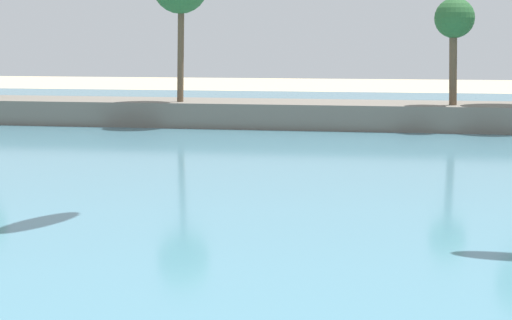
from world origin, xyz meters
TOP-DOWN VIEW (x-y plane):
  - sea at (0.00, 52.10)m, footprint 220.00×87.69m
  - palm_headland at (-3.08, 55.89)m, footprint 114.30×6.34m

SIDE VIEW (x-z plane):
  - sea at x=0.00m, z-range 0.00..0.06m
  - palm_headland at x=-3.08m, z-range -3.41..9.79m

